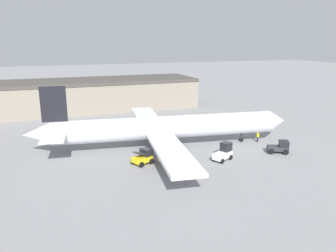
% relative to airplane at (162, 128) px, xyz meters
% --- Properties ---
extents(ground_plane, '(400.00, 400.00, 0.00)m').
position_rel_airplane_xyz_m(ground_plane, '(0.94, -0.13, -3.24)').
color(ground_plane, gray).
extents(terminal_building, '(61.61, 15.26, 7.45)m').
position_rel_airplane_xyz_m(terminal_building, '(-11.03, 35.03, 0.49)').
color(terminal_building, gray).
rests_on(terminal_building, ground_plane).
extents(airplane, '(42.64, 37.48, 10.38)m').
position_rel_airplane_xyz_m(airplane, '(0.00, 0.00, 0.00)').
color(airplane, silver).
rests_on(airplane, ground_plane).
extents(ground_crew_worker, '(0.40, 0.40, 1.84)m').
position_rel_airplane_xyz_m(ground_crew_worker, '(16.16, -3.08, -2.26)').
color(ground_crew_worker, '#1E2338').
rests_on(ground_crew_worker, ground_plane).
extents(baggage_tug, '(3.45, 2.81, 2.52)m').
position_rel_airplane_xyz_m(baggage_tug, '(6.30, -8.61, -2.12)').
color(baggage_tug, silver).
rests_on(baggage_tug, ground_plane).
extents(belt_loader_truck, '(3.20, 2.90, 2.11)m').
position_rel_airplane_xyz_m(belt_loader_truck, '(-4.97, -6.00, -2.23)').
color(belt_loader_truck, yellow).
rests_on(belt_loader_truck, ground_plane).
extents(pushback_tug, '(3.51, 3.03, 1.98)m').
position_rel_airplane_xyz_m(pushback_tug, '(15.88, -9.01, -2.31)').
color(pushback_tug, '#2D2D33').
rests_on(pushback_tug, ground_plane).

